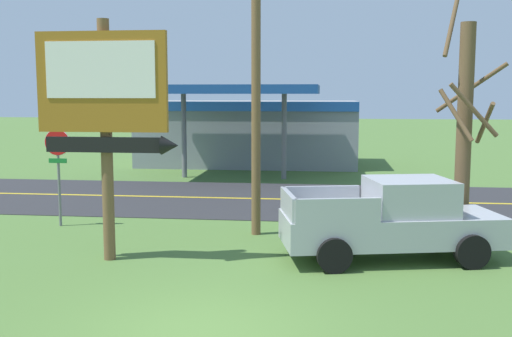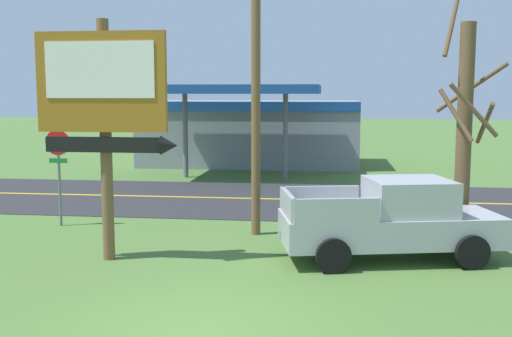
# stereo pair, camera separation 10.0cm
# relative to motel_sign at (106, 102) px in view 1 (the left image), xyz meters

# --- Properties ---
(ground_plane) EXTENTS (180.00, 180.00, 0.00)m
(ground_plane) POSITION_rel_motel_sign_xyz_m (3.05, -4.02, -3.80)
(ground_plane) COLOR #4C7033
(road_asphalt) EXTENTS (140.00, 8.00, 0.02)m
(road_asphalt) POSITION_rel_motel_sign_xyz_m (3.05, 8.98, -3.79)
(road_asphalt) COLOR #2B2B2D
(road_asphalt) RESTS_ON ground
(road_centre_line) EXTENTS (126.00, 0.20, 0.01)m
(road_centre_line) POSITION_rel_motel_sign_xyz_m (3.05, 8.98, -3.78)
(road_centre_line) COLOR gold
(road_centre_line) RESTS_ON road_asphalt
(motel_sign) EXTENTS (3.35, 0.54, 5.73)m
(motel_sign) POSITION_rel_motel_sign_xyz_m (0.00, 0.00, 0.00)
(motel_sign) COLOR brown
(motel_sign) RESTS_ON ground
(stop_sign) EXTENTS (0.80, 0.08, 2.95)m
(stop_sign) POSITION_rel_motel_sign_xyz_m (-2.90, 3.57, -1.77)
(stop_sign) COLOR slate
(stop_sign) RESTS_ON ground
(utility_pole) EXTENTS (1.79, 0.26, 9.32)m
(utility_pole) POSITION_rel_motel_sign_xyz_m (3.15, 3.21, 1.15)
(utility_pole) COLOR brown
(utility_pole) RESTS_ON ground
(bare_tree) EXTENTS (1.96, 2.00, 6.51)m
(bare_tree) POSITION_rel_motel_sign_xyz_m (8.74, 2.90, -0.74)
(bare_tree) COLOR brown
(bare_tree) RESTS_ON ground
(gas_station) EXTENTS (12.00, 11.50, 4.40)m
(gas_station) POSITION_rel_motel_sign_xyz_m (0.69, 20.29, -1.85)
(gas_station) COLOR gray
(gas_station) RESTS_ON ground
(pickup_silver_parked_on_lawn) EXTENTS (5.50, 3.06, 1.96)m
(pickup_silver_parked_on_lawn) POSITION_rel_motel_sign_xyz_m (6.76, 0.99, -2.84)
(pickup_silver_parked_on_lawn) COLOR #A8AAAF
(pickup_silver_parked_on_lawn) RESTS_ON ground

